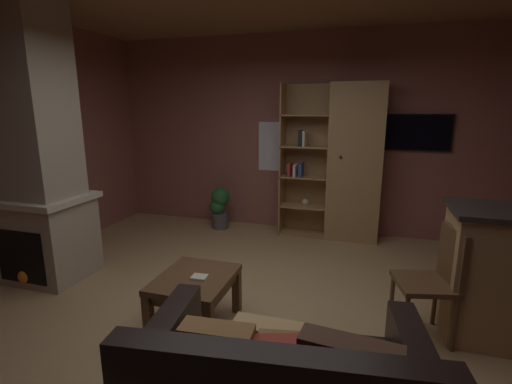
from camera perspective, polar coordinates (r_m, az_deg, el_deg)
floor at (r=3.49m, az=-2.00°, el=-18.69°), size 5.69×5.21×0.02m
wall_back at (r=5.55m, az=6.75°, el=8.80°), size 5.81×0.06×2.86m
window_pane_back at (r=5.59m, az=3.74°, el=6.99°), size 0.66×0.01×0.73m
stone_fireplace at (r=4.44m, az=-30.80°, el=4.29°), size 0.92×0.77×2.86m
bookshelf_cabinet at (r=5.23m, az=14.01°, el=4.24°), size 1.38×0.41×2.14m
coffee_table at (r=3.22m, az=-9.39°, el=-14.14°), size 0.59×0.70×0.45m
table_book_0 at (r=3.13m, az=-8.73°, el=-12.87°), size 0.13×0.11×0.02m
dining_chair at (r=3.29m, az=25.99°, el=-11.57°), size 0.50×0.50×0.92m
potted_floor_plant at (r=5.67m, az=-5.65°, el=-2.18°), size 0.31×0.28×0.64m
wall_mounted_tv at (r=5.43m, az=23.61°, el=8.43°), size 0.86×0.06×0.49m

